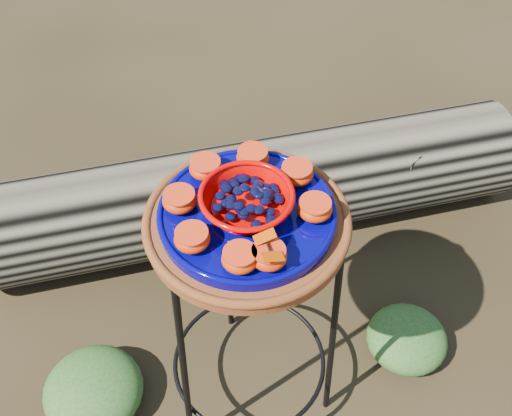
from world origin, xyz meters
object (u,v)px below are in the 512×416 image
object	(u,v)px
plant_stand	(249,321)
driftwood_log	(253,190)
red_bowl	(247,203)
terracotta_saucer	(247,224)
cobalt_plate	(247,215)

from	to	relation	value
plant_stand	driftwood_log	size ratio (longest dim) A/B	0.40
plant_stand	red_bowl	bearing A→B (deg)	0.00
terracotta_saucer	cobalt_plate	distance (m)	0.03
plant_stand	cobalt_plate	xyz separation A→B (m)	(0.00, 0.00, 0.40)
terracotta_saucer	red_bowl	world-z (taller)	red_bowl
driftwood_log	cobalt_plate	bearing A→B (deg)	-106.13
cobalt_plate	red_bowl	distance (m)	0.04
terracotta_saucer	driftwood_log	world-z (taller)	terracotta_saucer
plant_stand	cobalt_plate	world-z (taller)	cobalt_plate
plant_stand	terracotta_saucer	size ratio (longest dim) A/B	1.70
red_bowl	driftwood_log	distance (m)	0.87
cobalt_plate	driftwood_log	bearing A→B (deg)	73.87
cobalt_plate	plant_stand	bearing A→B (deg)	0.00
terracotta_saucer	cobalt_plate	xyz separation A→B (m)	(0.00, 0.00, 0.03)
terracotta_saucer	red_bowl	bearing A→B (deg)	0.00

